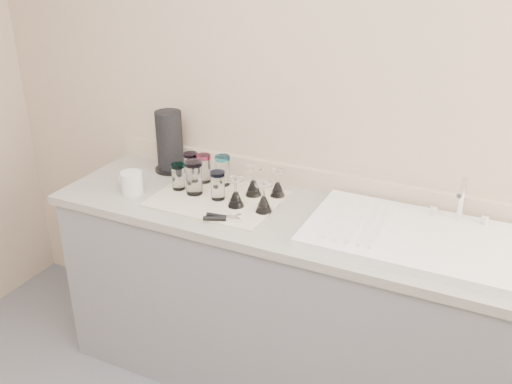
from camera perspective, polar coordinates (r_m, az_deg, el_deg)
The scene contains 17 objects.
room_envelope at distance 1.25m, azimuth -19.08°, elevation 2.13°, with size 3.54×3.50×2.52m.
counter_unit at distance 2.67m, azimuth 2.48°, elevation -10.71°, with size 2.06×0.62×0.90m.
sink_unit at distance 2.30m, azimuth 15.47°, elevation -4.31°, with size 0.82×0.50×0.22m.
dish_towel at distance 2.56m, azimuth -3.91°, elevation -0.64°, with size 0.55×0.42×0.01m, color silver.
tumbler_teal at distance 2.74m, azimuth -6.51°, elevation 2.61°, with size 0.07×0.07×0.13m.
tumbler_cyan at distance 2.70m, azimuth -5.23°, elevation 2.39°, with size 0.07×0.07×0.14m.
tumbler_purple at distance 2.66m, azimuth -3.35°, elevation 2.18°, with size 0.07×0.07×0.14m.
tumbler_magenta at distance 2.64m, azimuth -7.78°, elevation 1.55°, with size 0.06×0.06×0.12m.
tumbler_blue at distance 2.58m, azimuth -6.23°, elevation 1.47°, with size 0.08×0.08×0.16m.
tumbler_lavender at distance 2.52m, azimuth -3.84°, elevation 0.69°, with size 0.07×0.07×0.13m.
goblet_back_left at distance 2.56m, azimuth -0.27°, elevation 0.64°, with size 0.08×0.08×0.13m.
goblet_back_right at distance 2.56m, azimuth 2.18°, elevation 0.47°, with size 0.07×0.07×0.12m.
goblet_front_left at distance 2.46m, azimuth -2.04°, elevation -0.48°, with size 0.07×0.07×0.13m.
goblet_front_right at distance 2.42m, azimuth 0.77°, elevation -1.00°, with size 0.07×0.07×0.13m.
can_opener at distance 2.36m, azimuth -3.32°, elevation -2.60°, with size 0.16×0.08×0.02m.
white_mug at distance 2.66m, azimuth -12.34°, elevation 0.92°, with size 0.15×0.12×0.10m.
paper_towel_roll at distance 2.85m, azimuth -8.63°, elevation 4.95°, with size 0.16×0.16×0.30m.
Camera 1 is at (0.84, -0.80, 2.01)m, focal length 40.00 mm.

